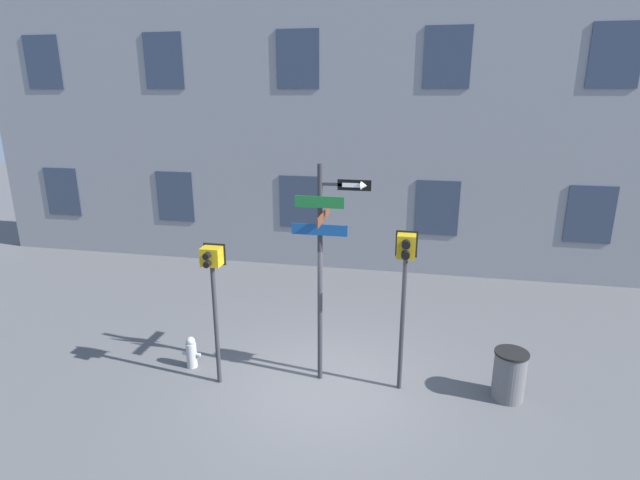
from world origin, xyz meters
name	(u,v)px	position (x,y,z in m)	size (l,w,h in m)	color
ground_plane	(325,388)	(0.00, 0.00, 0.00)	(60.00, 60.00, 0.00)	#515154
building_facade	(372,59)	(0.00, 6.68, 6.01)	(24.00, 0.63, 12.03)	gray
street_sign_pole	(324,255)	(-0.09, 0.31, 2.45)	(1.35, 1.02, 4.03)	#2D2D33
pedestrian_signal_left	(213,278)	(-1.96, -0.18, 2.06)	(0.40, 0.40, 2.65)	#2D2D33
pedestrian_signal_right	(405,270)	(1.32, 0.28, 2.29)	(0.37, 0.40, 2.93)	#2D2D33
fire_hydrant	(191,352)	(-2.68, 0.21, 0.31)	(0.36, 0.20, 0.64)	#A5A5A8
trash_bin	(509,375)	(3.19, 0.35, 0.45)	(0.58, 0.58, 0.90)	#59595B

